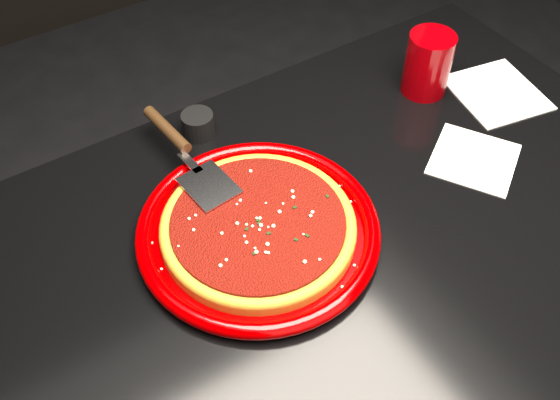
{
  "coord_description": "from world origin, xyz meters",
  "views": [
    {
      "loc": [
        -0.44,
        -0.47,
        1.53
      ],
      "look_at": [
        -0.07,
        0.09,
        0.77
      ],
      "focal_mm": 40.0,
      "sensor_mm": 36.0,
      "label": 1
    }
  ],
  "objects_px": {
    "plate": "(258,230)",
    "pizza_server": "(187,154)",
    "table": "(333,338)",
    "ramekin": "(198,124)",
    "cup": "(428,64)"
  },
  "relations": [
    {
      "from": "ramekin",
      "to": "plate",
      "type": "bearing_deg",
      "value": -96.98
    },
    {
      "from": "table",
      "to": "ramekin",
      "type": "relative_size",
      "value": 20.45
    },
    {
      "from": "pizza_server",
      "to": "ramekin",
      "type": "distance_m",
      "value": 0.1
    },
    {
      "from": "cup",
      "to": "ramekin",
      "type": "xyz_separation_m",
      "value": [
        -0.43,
        0.13,
        -0.04
      ]
    },
    {
      "from": "table",
      "to": "pizza_server",
      "type": "xyz_separation_m",
      "value": [
        -0.16,
        0.24,
        0.42
      ]
    },
    {
      "from": "table",
      "to": "cup",
      "type": "bearing_deg",
      "value": 30.58
    },
    {
      "from": "plate",
      "to": "ramekin",
      "type": "distance_m",
      "value": 0.26
    },
    {
      "from": "table",
      "to": "pizza_server",
      "type": "height_order",
      "value": "pizza_server"
    },
    {
      "from": "table",
      "to": "cup",
      "type": "distance_m",
      "value": 0.58
    },
    {
      "from": "plate",
      "to": "cup",
      "type": "relative_size",
      "value": 3.14
    },
    {
      "from": "plate",
      "to": "pizza_server",
      "type": "bearing_deg",
      "value": 98.8
    },
    {
      "from": "pizza_server",
      "to": "cup",
      "type": "relative_size",
      "value": 2.51
    },
    {
      "from": "ramekin",
      "to": "cup",
      "type": "bearing_deg",
      "value": -16.16
    },
    {
      "from": "plate",
      "to": "pizza_server",
      "type": "height_order",
      "value": "pizza_server"
    },
    {
      "from": "plate",
      "to": "ramekin",
      "type": "relative_size",
      "value": 6.58
    }
  ]
}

